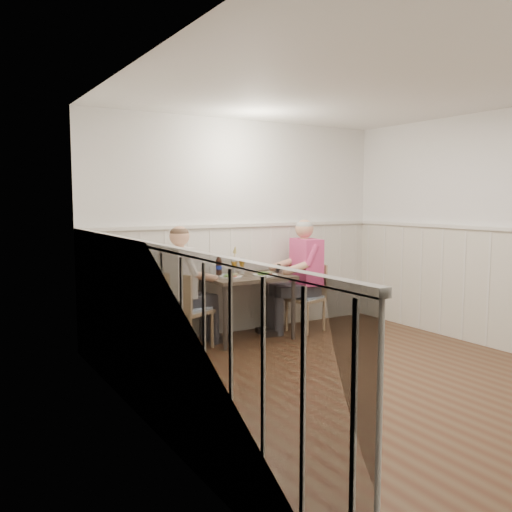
# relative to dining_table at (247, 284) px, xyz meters

# --- Properties ---
(ground_plane) EXTENTS (4.50, 4.50, 0.00)m
(ground_plane) POSITION_rel_dining_table_xyz_m (0.14, -1.84, -0.65)
(ground_plane) COLOR #492819
(room_shell) EXTENTS (4.04, 4.54, 2.60)m
(room_shell) POSITION_rel_dining_table_xyz_m (0.14, -1.84, 0.86)
(room_shell) COLOR white
(room_shell) RESTS_ON ground
(wainscot) EXTENTS (4.00, 4.49, 1.34)m
(wainscot) POSITION_rel_dining_table_xyz_m (0.14, -1.15, 0.03)
(wainscot) COLOR silver
(wainscot) RESTS_ON ground
(dining_table) EXTENTS (1.00, 0.70, 0.75)m
(dining_table) POSITION_rel_dining_table_xyz_m (0.00, 0.00, 0.00)
(dining_table) COLOR #524A40
(dining_table) RESTS_ON ground
(chair_right) EXTENTS (0.48, 0.48, 0.83)m
(chair_right) POSITION_rel_dining_table_xyz_m (0.87, -0.02, -0.21)
(chair_right) COLOR tan
(chair_right) RESTS_ON ground
(chair_left) EXTENTS (0.52, 0.52, 0.85)m
(chair_left) POSITION_rel_dining_table_xyz_m (-0.80, -0.06, -0.19)
(chair_left) COLOR tan
(chair_left) RESTS_ON ground
(man_in_pink) EXTENTS (0.70, 0.48, 1.42)m
(man_in_pink) POSITION_rel_dining_table_xyz_m (0.80, -0.01, -0.06)
(man_in_pink) COLOR #3F3F47
(man_in_pink) RESTS_ON ground
(diner_cream) EXTENTS (0.67, 0.47, 1.38)m
(diner_cream) POSITION_rel_dining_table_xyz_m (-0.81, 0.05, -0.08)
(diner_cream) COLOR #3F3F47
(diner_cream) RESTS_ON ground
(plate_man) EXTENTS (0.29, 0.29, 0.07)m
(plate_man) POSITION_rel_dining_table_xyz_m (0.17, -0.10, 0.12)
(plate_man) COLOR white
(plate_man) RESTS_ON dining_table
(plate_diner) EXTENTS (0.27, 0.27, 0.07)m
(plate_diner) POSITION_rel_dining_table_xyz_m (-0.25, -0.04, 0.12)
(plate_diner) COLOR white
(plate_diner) RESTS_ON dining_table
(beer_glass_a) EXTENTS (0.07, 0.07, 0.19)m
(beer_glass_a) POSITION_rel_dining_table_xyz_m (0.05, 0.21, 0.22)
(beer_glass_a) COLOR silver
(beer_glass_a) RESTS_ON dining_table
(beer_glass_b) EXTENTS (0.07, 0.07, 0.19)m
(beer_glass_b) POSITION_rel_dining_table_xyz_m (-0.07, 0.19, 0.22)
(beer_glass_b) COLOR silver
(beer_glass_b) RESTS_ON dining_table
(beer_bottle) EXTENTS (0.07, 0.07, 0.25)m
(beer_bottle) POSITION_rel_dining_table_xyz_m (-0.28, 0.18, 0.21)
(beer_bottle) COLOR black
(beer_bottle) RESTS_ON dining_table
(rolled_napkin) EXTENTS (0.18, 0.08, 0.04)m
(rolled_napkin) POSITION_rel_dining_table_xyz_m (0.14, -0.30, 0.12)
(rolled_napkin) COLOR white
(rolled_napkin) RESTS_ON dining_table
(grass_vase) EXTENTS (0.04, 0.04, 0.34)m
(grass_vase) POSITION_rel_dining_table_xyz_m (-0.05, 0.25, 0.25)
(grass_vase) COLOR silver
(grass_vase) RESTS_ON dining_table
(gingham_mat) EXTENTS (0.34, 0.30, 0.01)m
(gingham_mat) POSITION_rel_dining_table_xyz_m (-0.26, 0.18, 0.10)
(gingham_mat) COLOR #5984B5
(gingham_mat) RESTS_ON dining_table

